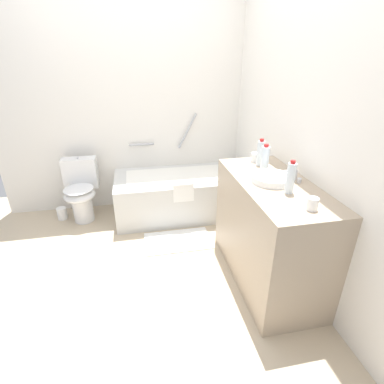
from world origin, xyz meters
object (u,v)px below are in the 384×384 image
(water_bottle_2, at_px, (261,153))
(drinking_glass_1, at_px, (255,157))
(drinking_glass_0, at_px, (312,204))
(bath_mat, at_px, (178,241))
(toilet_paper_roll, at_px, (62,213))
(water_bottle_0, at_px, (291,178))
(sink_faucet, at_px, (294,175))
(water_bottle_1, at_px, (265,158))
(bathtub, at_px, (182,193))
(sink_basin, at_px, (272,179))
(toilet, at_px, (81,190))

(water_bottle_2, height_order, drinking_glass_1, water_bottle_2)
(drinking_glass_0, distance_m, bath_mat, 1.58)
(toilet_paper_roll, bearing_deg, water_bottle_0, -38.98)
(sink_faucet, height_order, water_bottle_2, water_bottle_2)
(sink_faucet, xyz_separation_m, bath_mat, (-0.82, 0.63, -0.91))
(water_bottle_0, bearing_deg, drinking_glass_1, 88.02)
(drinking_glass_1, bearing_deg, water_bottle_0, -91.98)
(water_bottle_1, bearing_deg, water_bottle_0, -91.42)
(bathtub, height_order, drinking_glass_0, bathtub)
(sink_faucet, bearing_deg, toilet_paper_roll, 146.91)
(toilet_paper_roll, bearing_deg, drinking_glass_0, -42.99)
(sink_basin, height_order, water_bottle_0, water_bottle_0)
(drinking_glass_1, bearing_deg, water_bottle_1, -93.10)
(toilet, xyz_separation_m, drinking_glass_1, (1.69, -0.87, 0.56))
(toilet_paper_roll, bearing_deg, drinking_glass_1, -24.79)
(water_bottle_2, distance_m, toilet_paper_roll, 2.37)
(sink_basin, distance_m, sink_faucet, 0.18)
(sink_basin, xyz_separation_m, drinking_glass_1, (0.05, 0.45, 0.02))
(water_bottle_0, bearing_deg, water_bottle_1, 88.58)
(toilet, bearing_deg, water_bottle_0, 49.05)
(bathtub, distance_m, bath_mat, 0.68)
(drinking_glass_0, relative_size, bath_mat, 0.12)
(drinking_glass_0, height_order, bath_mat, drinking_glass_0)
(toilet, bearing_deg, water_bottle_2, 62.15)
(water_bottle_2, bearing_deg, water_bottle_1, -97.71)
(sink_basin, distance_m, water_bottle_0, 0.22)
(drinking_glass_0, xyz_separation_m, drinking_glass_1, (0.00, 0.91, 0.00))
(bathtub, bearing_deg, toilet, 175.82)
(water_bottle_2, bearing_deg, water_bottle_0, -92.89)
(toilet, bearing_deg, sink_basin, 52.62)
(bath_mat, distance_m, toilet_paper_roll, 1.45)
(bathtub, bearing_deg, toilet_paper_roll, 175.28)
(water_bottle_1, bearing_deg, water_bottle_2, 82.29)
(sink_faucet, bearing_deg, bath_mat, 142.50)
(sink_basin, bearing_deg, water_bottle_1, 80.03)
(water_bottle_1, relative_size, drinking_glass_1, 2.75)
(water_bottle_1, bearing_deg, drinking_glass_1, 86.90)
(water_bottle_1, xyz_separation_m, drinking_glass_1, (0.01, 0.22, -0.06))
(water_bottle_1, relative_size, toilet_paper_roll, 1.59)
(bathtub, height_order, toilet, bathtub)
(water_bottle_2, bearing_deg, drinking_glass_1, 93.99)
(water_bottle_2, xyz_separation_m, drinking_glass_1, (-0.01, 0.09, -0.07))
(bathtub, relative_size, drinking_glass_1, 18.89)
(water_bottle_2, xyz_separation_m, toilet_paper_roll, (-1.95, 0.99, -0.92))
(water_bottle_1, xyz_separation_m, water_bottle_2, (0.02, 0.13, 0.00))
(sink_faucet, bearing_deg, drinking_glass_0, -106.00)
(toilet, distance_m, sink_basin, 2.17)
(bathtub, height_order, drinking_glass_1, bathtub)
(bathtub, relative_size, bath_mat, 2.26)
(sink_faucet, height_order, toilet_paper_roll, sink_faucet)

